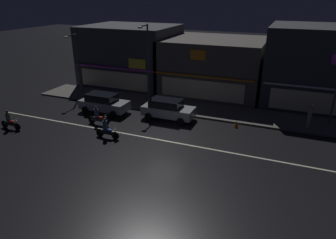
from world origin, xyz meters
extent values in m
plane|color=black|center=(0.00, 0.00, 0.00)|extent=(140.00, 140.00, 0.00)
cube|color=beige|center=(0.00, 0.00, 0.01)|extent=(30.59, 0.16, 0.01)
cube|color=#5B5954|center=(0.00, 7.03, 0.07)|extent=(32.20, 3.92, 0.14)
cube|color=#56514C|center=(0.00, 13.50, 2.75)|extent=(10.09, 8.91, 5.50)
cube|color=orange|center=(0.00, 8.92, 2.60)|extent=(9.59, 0.24, 0.12)
cube|color=orange|center=(-0.46, 8.98, 4.57)|extent=(1.44, 0.08, 0.90)
cube|color=beige|center=(0.00, 8.98, 1.30)|extent=(8.07, 0.06, 1.80)
cube|color=#383A3F|center=(-9.66, 13.03, 3.25)|extent=(9.94, 7.98, 6.51)
cube|color=#D83FD8|center=(-9.66, 8.92, 2.60)|extent=(9.44, 0.24, 0.12)
cube|color=yellow|center=(-6.78, 8.98, 3.23)|extent=(1.88, 0.08, 0.99)
cube|color=beige|center=(-9.66, 8.98, 1.30)|extent=(7.95, 0.06, 1.80)
cube|color=#383A3F|center=(9.66, 13.03, 3.58)|extent=(8.60, 7.98, 7.16)
cube|color=white|center=(9.66, 8.92, 2.60)|extent=(8.17, 0.24, 0.12)
cube|color=beige|center=(9.66, 8.98, 1.30)|extent=(6.88, 0.06, 1.80)
cylinder|color=#47494C|center=(-12.42, 7.00, 3.14)|extent=(0.16, 0.16, 6.00)
cube|color=#47494C|center=(-12.42, 6.30, 6.04)|extent=(0.10, 1.40, 0.10)
ellipsoid|color=#F9E099|center=(-12.42, 5.60, 5.96)|extent=(0.44, 0.32, 0.20)
cylinder|color=#47494C|center=(-4.63, 7.12, 3.72)|extent=(0.16, 0.16, 7.16)
cube|color=#47494C|center=(-4.63, 6.42, 7.20)|extent=(0.10, 1.40, 0.10)
ellipsoid|color=#F9E099|center=(-4.63, 5.72, 7.12)|extent=(0.44, 0.32, 0.20)
cylinder|color=gray|center=(9.44, 6.14, 1.02)|extent=(0.32, 0.32, 1.75)
sphere|color=tan|center=(9.44, 6.14, 2.00)|extent=(0.22, 0.22, 0.22)
cube|color=#9EA0A5|center=(-1.35, 4.01, 0.69)|extent=(4.30, 1.78, 0.76)
cube|color=black|center=(-1.57, 4.01, 1.37)|extent=(2.58, 1.57, 0.60)
cube|color=#F9F2CC|center=(0.76, 4.62, 0.79)|extent=(0.08, 0.20, 0.12)
cube|color=#F9F2CC|center=(0.76, 3.41, 0.79)|extent=(0.08, 0.20, 0.12)
cylinder|color=black|center=(0.07, 4.90, 0.31)|extent=(0.62, 0.20, 0.62)
cylinder|color=black|center=(0.07, 3.12, 0.31)|extent=(0.62, 0.20, 0.62)
cylinder|color=black|center=(-2.77, 4.90, 0.31)|extent=(0.62, 0.20, 0.62)
cylinder|color=black|center=(-2.77, 3.12, 0.31)|extent=(0.62, 0.20, 0.62)
cube|color=#9EA0A5|center=(-7.15, 3.32, 0.69)|extent=(4.30, 1.78, 0.76)
cube|color=black|center=(-7.37, 3.32, 1.37)|extent=(2.58, 1.57, 0.60)
cube|color=#F9F2CC|center=(-5.04, 3.92, 0.79)|extent=(0.08, 0.20, 0.12)
cube|color=#F9F2CC|center=(-5.04, 2.71, 0.79)|extent=(0.08, 0.20, 0.12)
cylinder|color=black|center=(-5.73, 4.21, 0.31)|extent=(0.62, 0.20, 0.62)
cylinder|color=black|center=(-5.73, 2.43, 0.31)|extent=(0.62, 0.20, 0.62)
cylinder|color=black|center=(-8.57, 4.21, 0.31)|extent=(0.62, 0.20, 0.62)
cylinder|color=black|center=(-8.57, 2.43, 0.31)|extent=(0.62, 0.20, 0.62)
cylinder|color=black|center=(-5.39, 0.73, 0.30)|extent=(0.60, 0.08, 0.60)
cylinder|color=black|center=(-6.69, 0.73, 0.30)|extent=(0.60, 0.10, 0.60)
cube|color=black|center=(-6.04, 0.73, 0.40)|extent=(1.30, 0.14, 0.20)
ellipsoid|color=red|center=(-5.84, 0.73, 0.62)|extent=(0.44, 0.26, 0.24)
cube|color=black|center=(-6.24, 0.73, 0.55)|extent=(0.56, 0.22, 0.10)
cylinder|color=slate|center=(-5.44, 0.73, 0.85)|extent=(0.03, 0.60, 0.03)
sphere|color=white|center=(-5.35, 0.73, 0.75)|extent=(0.14, 0.14, 0.14)
cylinder|color=#334766|center=(-6.19, 0.73, 0.95)|extent=(0.32, 0.32, 0.70)
sphere|color=#333338|center=(-6.19, 0.73, 1.41)|extent=(0.22, 0.22, 0.22)
cylinder|color=black|center=(-11.19, -2.58, 0.30)|extent=(0.60, 0.08, 0.60)
cylinder|color=black|center=(-12.49, -2.58, 0.30)|extent=(0.60, 0.10, 0.60)
cube|color=black|center=(-11.84, -2.58, 0.40)|extent=(1.30, 0.14, 0.20)
ellipsoid|color=red|center=(-11.64, -2.58, 0.62)|extent=(0.44, 0.26, 0.24)
cube|color=black|center=(-12.04, -2.58, 0.55)|extent=(0.56, 0.22, 0.10)
cylinder|color=slate|center=(-11.24, -2.58, 0.85)|extent=(0.03, 0.60, 0.03)
sphere|color=white|center=(-11.15, -2.58, 0.75)|extent=(0.14, 0.14, 0.14)
cylinder|color=#4C664C|center=(-11.99, -2.58, 0.95)|extent=(0.32, 0.32, 0.70)
sphere|color=#333338|center=(-11.99, -2.58, 1.41)|extent=(0.22, 0.22, 0.22)
cylinder|color=black|center=(-3.37, -1.13, 0.30)|extent=(0.60, 0.08, 0.60)
cylinder|color=black|center=(-4.67, -1.13, 0.30)|extent=(0.60, 0.10, 0.60)
cube|color=black|center=(-4.02, -1.13, 0.40)|extent=(1.30, 0.14, 0.20)
ellipsoid|color=#1E4CB2|center=(-3.82, -1.13, 0.62)|extent=(0.44, 0.26, 0.24)
cube|color=black|center=(-4.22, -1.13, 0.55)|extent=(0.56, 0.22, 0.10)
cylinder|color=slate|center=(-3.42, -1.13, 0.85)|extent=(0.03, 0.60, 0.03)
sphere|color=white|center=(-3.33, -1.13, 0.75)|extent=(0.14, 0.14, 0.14)
cylinder|color=#334766|center=(-4.17, -1.13, 0.95)|extent=(0.32, 0.32, 0.70)
sphere|color=#333338|center=(-4.17, -1.13, 1.41)|extent=(0.22, 0.22, 0.22)
cone|color=orange|center=(4.25, 4.37, 0.28)|extent=(0.36, 0.36, 0.55)
camera|label=1|loc=(7.75, -18.19, 9.71)|focal=32.94mm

